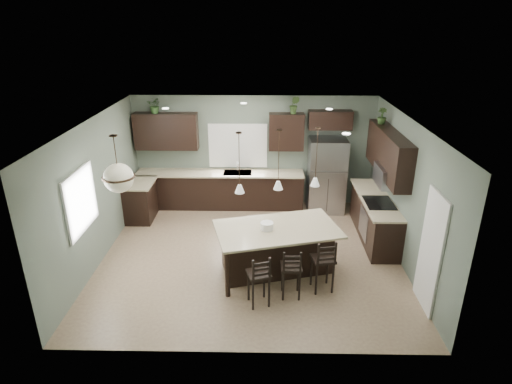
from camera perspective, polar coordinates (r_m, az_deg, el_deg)
The scene contains 33 objects.
ground at distance 8.91m, azimuth -0.70°, elevation -8.44°, with size 6.00×6.00×0.00m, color #9E8466.
pantry_door at distance 7.56m, azimuth 22.25°, elevation -7.42°, with size 0.04×0.82×2.04m, color white.
window_back at distance 10.83m, azimuth -2.42°, elevation 6.20°, with size 1.35×0.02×1.00m, color white.
window_left at distance 8.15m, azimuth -22.42°, elevation -1.10°, with size 0.02×1.10×1.00m, color white.
left_return_cabs at distance 10.63m, azimuth -15.13°, elevation -1.21°, with size 0.60×0.90×0.90m, color black.
left_return_countertop at distance 10.45m, azimuth -15.29°, elevation 1.15°, with size 0.66×0.96×0.04m, color beige.
back_lower_cabs at distance 10.96m, azimuth -4.77°, elevation 0.25°, with size 4.20×0.60×0.90m, color black.
back_countertop at distance 10.77m, azimuth -4.85°, elevation 2.53°, with size 4.20×0.66×0.04m, color beige.
sink_inset at distance 10.73m, azimuth -2.46°, elevation 2.59°, with size 0.70×0.45×0.01m, color gray.
faucet at distance 10.65m, azimuth -2.49°, elevation 3.27°, with size 0.02×0.02×0.28m, color silver.
back_upper_left at distance 10.82m, azimuth -11.88°, elevation 7.93°, with size 1.55×0.34×0.90m, color black.
back_upper_right at distance 10.57m, azimuth 4.07°, elevation 8.01°, with size 0.85×0.34×0.90m, color black.
fridge_header at distance 10.60m, azimuth 9.86°, elevation 9.45°, with size 1.05×0.34×0.45m, color black.
right_lower_cabs at distance 9.77m, azimuth 15.51°, elevation -3.39°, with size 0.60×2.35×0.90m, color black.
right_countertop at distance 9.58m, azimuth 15.68°, elevation -0.86°, with size 0.66×2.35×0.04m, color beige.
cooktop at distance 9.32m, azimuth 16.09°, elevation -1.38°, with size 0.58×0.75×0.02m, color black.
wall_oven_front at distance 9.46m, azimuth 14.10°, elevation -4.13°, with size 0.01×0.72×0.60m, color gray.
right_upper_cabs at distance 9.28m, azimuth 17.24°, elevation 5.00°, with size 0.34×2.35×0.90m, color black.
microwave at distance 9.13m, azimuth 17.10°, elevation 2.09°, with size 0.40×0.75×0.40m, color gray.
refrigerator at distance 10.70m, azimuth 9.37°, elevation 2.20°, with size 0.90×0.74×1.85m, color #97989F.
kitchen_island at distance 8.19m, azimuth 2.79°, elevation -7.71°, with size 2.25×1.28×0.92m, color black.
serving_dish at distance 7.88m, azimuth 1.46°, elevation -4.54°, with size 0.24×0.24×0.14m, color white.
bar_stool_left at distance 7.30m, azimuth 0.36°, elevation -11.56°, with size 0.36×0.36×0.97m, color black.
bar_stool_center at distance 7.52m, azimuth 4.70°, elevation -10.59°, with size 0.36×0.36×0.96m, color black.
bar_stool_right at distance 7.73m, azimuth 8.88°, elevation -9.49°, with size 0.38×0.38×1.03m, color black.
pendant_left at distance 7.29m, azimuth -2.25°, elevation 3.86°, with size 0.17×0.17×1.10m, color white, non-canonical shape.
pendant_center at distance 7.45m, azimuth 3.04°, elevation 4.27°, with size 0.17×0.17×1.10m, color white, non-canonical shape.
pendant_right at distance 7.68m, azimuth 8.07°, elevation 4.62°, with size 0.17×0.17×1.10m, color white, non-canonical shape.
chandelier at distance 7.46m, azimuth -18.07°, elevation 3.58°, with size 0.54×0.54×1.00m, color beige, non-canonical shape.
plant_back_left at distance 10.71m, azimuth -13.33°, elevation 11.19°, with size 0.35×0.30×0.39m, color #2C4E22.
plant_back_right at distance 10.40m, azimuth 5.16°, elevation 11.50°, with size 0.24×0.19×0.43m, color #365324.
plant_right_wall at distance 9.75m, azimuth 16.46°, elevation 9.70°, with size 0.19×0.19×0.35m, color #2D481F.
room_shell at distance 8.17m, azimuth -0.76°, elevation 1.85°, with size 6.00×6.00×6.00m.
Camera 1 is at (0.26, -7.64, 4.56)m, focal length 30.00 mm.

